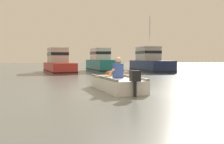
{
  "coord_description": "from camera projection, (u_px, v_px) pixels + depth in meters",
  "views": [
    {
      "loc": [
        -1.75,
        -8.58,
        1.14
      ],
      "look_at": [
        -0.13,
        2.52,
        0.55
      ],
      "focal_mm": 41.51,
      "sensor_mm": 36.0,
      "label": 1
    }
  ],
  "objects": [
    {
      "name": "ground_plane",
      "position": [
        126.0,
        92.0,
        8.79
      ],
      "size": [
        120.0,
        120.0,
        0.0
      ],
      "primitive_type": "plane",
      "color": "slate"
    },
    {
      "name": "rowboat_with_person",
      "position": [
        116.0,
        83.0,
        9.32
      ],
      "size": [
        1.8,
        3.72,
        1.19
      ],
      "color": "white",
      "rests_on": "ground"
    },
    {
      "name": "moored_boat_red",
      "position": [
        58.0,
        63.0,
        20.97
      ],
      "size": [
        3.03,
        6.05,
        2.01
      ],
      "color": "#B72D28",
      "rests_on": "ground"
    },
    {
      "name": "moored_boat_teal",
      "position": [
        101.0,
        63.0,
        22.63
      ],
      "size": [
        2.52,
        5.87,
        2.05
      ],
      "color": "#1E727A",
      "rests_on": "ground"
    },
    {
      "name": "moored_boat_navy",
      "position": [
        149.0,
        62.0,
        22.76
      ],
      "size": [
        2.27,
        6.84,
        4.84
      ],
      "color": "#19234C",
      "rests_on": "ground"
    },
    {
      "name": "mooring_buoy",
      "position": [
        109.0,
        74.0,
        15.11
      ],
      "size": [
        0.41,
        0.41,
        0.41
      ],
      "primitive_type": "sphere",
      "color": "#E55919",
      "rests_on": "ground"
    }
  ]
}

